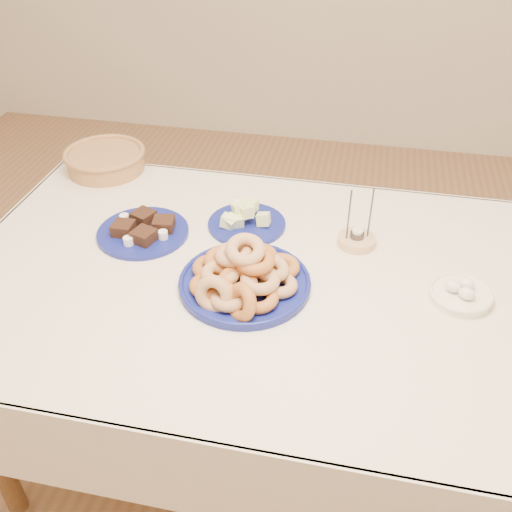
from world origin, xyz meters
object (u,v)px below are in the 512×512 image
donut_platter (244,276)px  melon_plate (245,219)px  dining_table (260,303)px  candle_holder (357,239)px  egg_bowl (460,294)px  brownie_plate (143,230)px  wicker_basket (105,159)px

donut_platter → melon_plate: donut_platter is taller
melon_plate → donut_platter: bearing=-77.9°
dining_table → melon_plate: size_ratio=5.98×
donut_platter → candle_holder: size_ratio=2.42×
melon_plate → egg_bowl: bearing=-19.5°
melon_plate → brownie_plate: melon_plate is taller
dining_table → wicker_basket: wicker_basket is taller
dining_table → brownie_plate: (-0.38, 0.12, 0.12)m
dining_table → melon_plate: 0.28m
donut_platter → egg_bowl: bearing=7.4°
candle_holder → egg_bowl: size_ratio=0.87×
brownie_plate → wicker_basket: wicker_basket is taller
melon_plate → brownie_plate: 0.31m
wicker_basket → donut_platter: bearing=-40.9°
dining_table → donut_platter: bearing=-115.0°
candle_holder → egg_bowl: bearing=-34.3°
candle_holder → brownie_plate: bearing=-172.7°
donut_platter → wicker_basket: donut_platter is taller
dining_table → egg_bowl: 0.54m
dining_table → donut_platter: donut_platter is taller
wicker_basket → candle_holder: 0.96m
wicker_basket → candle_holder: size_ratio=1.60×
candle_holder → wicker_basket: bearing=162.6°
dining_table → wicker_basket: bearing=143.8°
dining_table → egg_bowl: (0.53, 0.01, 0.12)m
dining_table → candle_holder: (0.25, 0.20, 0.12)m
donut_platter → wicker_basket: size_ratio=1.51×
candle_holder → donut_platter: bearing=-136.7°
candle_holder → egg_bowl: (0.28, -0.19, -0.00)m
dining_table → wicker_basket: 0.84m
melon_plate → candle_holder: bearing=-5.0°
egg_bowl → candle_holder: bearing=145.7°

